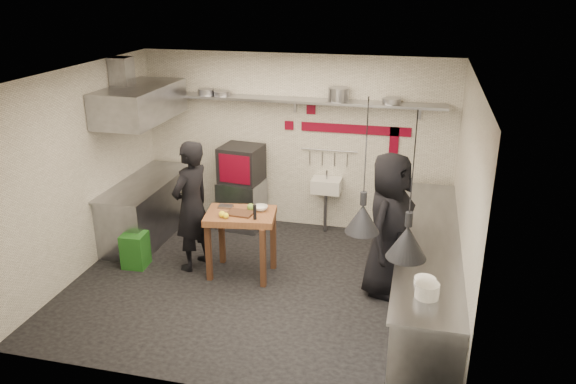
% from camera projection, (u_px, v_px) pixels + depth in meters
% --- Properties ---
extents(floor, '(5.00, 5.00, 0.00)m').
position_uv_depth(floor, '(260.00, 284.00, 7.56)').
color(floor, black).
rests_on(floor, ground).
extents(ceiling, '(5.00, 5.00, 0.00)m').
position_uv_depth(ceiling, '(256.00, 75.00, 6.57)').
color(ceiling, beige).
rests_on(ceiling, floor).
extents(wall_back, '(5.00, 0.04, 2.80)m').
position_uv_depth(wall_back, '(295.00, 143.00, 8.97)').
color(wall_back, silver).
rests_on(wall_back, floor).
extents(wall_front, '(5.00, 0.04, 2.80)m').
position_uv_depth(wall_front, '(194.00, 263.00, 5.16)').
color(wall_front, silver).
rests_on(wall_front, floor).
extents(wall_left, '(0.04, 4.20, 2.80)m').
position_uv_depth(wall_left, '(82.00, 172.00, 7.61)').
color(wall_left, silver).
rests_on(wall_left, floor).
extents(wall_right, '(0.04, 4.20, 2.80)m').
position_uv_depth(wall_right, '(465.00, 204.00, 6.52)').
color(wall_right, silver).
rests_on(wall_right, floor).
extents(red_band_horiz, '(1.70, 0.02, 0.14)m').
position_uv_depth(red_band_horiz, '(355.00, 129.00, 8.65)').
color(red_band_horiz, maroon).
rests_on(red_band_horiz, wall_back).
extents(red_band_vert, '(0.14, 0.02, 1.10)m').
position_uv_depth(red_band_vert, '(393.00, 162.00, 8.69)').
color(red_band_vert, maroon).
rests_on(red_band_vert, wall_back).
extents(red_tile_a, '(0.14, 0.02, 0.14)m').
position_uv_depth(red_tile_a, '(311.00, 110.00, 8.70)').
color(red_tile_a, maroon).
rests_on(red_tile_a, wall_back).
extents(red_tile_b, '(0.14, 0.02, 0.14)m').
position_uv_depth(red_tile_b, '(289.00, 125.00, 8.88)').
color(red_tile_b, maroon).
rests_on(red_tile_b, wall_back).
extents(back_shelf, '(4.60, 0.34, 0.04)m').
position_uv_depth(back_shelf, '(293.00, 100.00, 8.55)').
color(back_shelf, gray).
rests_on(back_shelf, wall_back).
extents(shelf_bracket_left, '(0.04, 0.06, 0.24)m').
position_uv_depth(shelf_bracket_left, '(182.00, 99.00, 9.14)').
color(shelf_bracket_left, gray).
rests_on(shelf_bracket_left, wall_back).
extents(shelf_bracket_mid, '(0.04, 0.06, 0.24)m').
position_uv_depth(shelf_bracket_mid, '(295.00, 105.00, 8.73)').
color(shelf_bracket_mid, gray).
rests_on(shelf_bracket_mid, wall_back).
extents(shelf_bracket_right, '(0.04, 0.06, 0.24)m').
position_uv_depth(shelf_bracket_right, '(420.00, 111.00, 8.31)').
color(shelf_bracket_right, gray).
rests_on(shelf_bracket_right, wall_back).
extents(pan_far_left, '(0.33, 0.33, 0.09)m').
position_uv_depth(pan_far_left, '(206.00, 92.00, 8.84)').
color(pan_far_left, gray).
rests_on(pan_far_left, back_shelf).
extents(pan_mid_left, '(0.29, 0.29, 0.07)m').
position_uv_depth(pan_mid_left, '(222.00, 93.00, 8.79)').
color(pan_mid_left, gray).
rests_on(pan_mid_left, back_shelf).
extents(stock_pot, '(0.40, 0.40, 0.20)m').
position_uv_depth(stock_pot, '(339.00, 94.00, 8.36)').
color(stock_pot, gray).
rests_on(stock_pot, back_shelf).
extents(pan_right, '(0.31, 0.31, 0.08)m').
position_uv_depth(pan_right, '(392.00, 101.00, 8.21)').
color(pan_right, gray).
rests_on(pan_right, back_shelf).
extents(oven_stand, '(0.73, 0.67, 0.80)m').
position_uv_depth(oven_stand, '(242.00, 204.00, 9.19)').
color(oven_stand, gray).
rests_on(oven_stand, floor).
extents(combi_oven, '(0.68, 0.65, 0.58)m').
position_uv_depth(combi_oven, '(241.00, 164.00, 8.95)').
color(combi_oven, black).
rests_on(combi_oven, oven_stand).
extents(oven_door, '(0.52, 0.09, 0.46)m').
position_uv_depth(oven_door, '(235.00, 169.00, 8.70)').
color(oven_door, maroon).
rests_on(oven_door, combi_oven).
extents(oven_glass, '(0.40, 0.06, 0.34)m').
position_uv_depth(oven_glass, '(237.00, 169.00, 8.70)').
color(oven_glass, black).
rests_on(oven_glass, oven_door).
extents(hand_sink, '(0.46, 0.34, 0.22)m').
position_uv_depth(hand_sink, '(326.00, 185.00, 8.91)').
color(hand_sink, silver).
rests_on(hand_sink, wall_back).
extents(sink_tap, '(0.03, 0.03, 0.14)m').
position_uv_depth(sink_tap, '(327.00, 175.00, 8.84)').
color(sink_tap, gray).
rests_on(sink_tap, hand_sink).
extents(sink_drain, '(0.06, 0.06, 0.66)m').
position_uv_depth(sink_drain, '(325.00, 212.00, 9.03)').
color(sink_drain, gray).
rests_on(sink_drain, floor).
extents(utensil_rail, '(0.90, 0.02, 0.02)m').
position_uv_depth(utensil_rail, '(329.00, 150.00, 8.84)').
color(utensil_rail, gray).
rests_on(utensil_rail, wall_back).
extents(counter_right, '(0.70, 3.80, 0.90)m').
position_uv_depth(counter_right, '(427.00, 273.00, 6.93)').
color(counter_right, gray).
rests_on(counter_right, floor).
extents(counter_right_top, '(0.76, 3.90, 0.03)m').
position_uv_depth(counter_right_top, '(430.00, 239.00, 6.76)').
color(counter_right_top, gray).
rests_on(counter_right_top, counter_right).
extents(plate_stack, '(0.23, 0.23, 0.15)m').
position_uv_depth(plate_stack, '(427.00, 290.00, 5.46)').
color(plate_stack, silver).
rests_on(plate_stack, counter_right_top).
extents(small_bowl_right, '(0.28, 0.28, 0.05)m').
position_uv_depth(small_bowl_right, '(425.00, 280.00, 5.75)').
color(small_bowl_right, silver).
rests_on(small_bowl_right, counter_right_top).
extents(counter_left, '(0.70, 1.90, 0.90)m').
position_uv_depth(counter_left, '(147.00, 210.00, 8.83)').
color(counter_left, gray).
rests_on(counter_left, floor).
extents(counter_left_top, '(0.76, 2.00, 0.03)m').
position_uv_depth(counter_left_top, '(145.00, 182.00, 8.66)').
color(counter_left_top, gray).
rests_on(counter_left_top, counter_left).
extents(extractor_hood, '(0.78, 1.60, 0.50)m').
position_uv_depth(extractor_hood, '(140.00, 103.00, 8.21)').
color(extractor_hood, gray).
rests_on(extractor_hood, ceiling).
extents(hood_duct, '(0.28, 0.28, 0.50)m').
position_uv_depth(hood_duct, '(122.00, 75.00, 8.13)').
color(hood_duct, gray).
rests_on(hood_duct, ceiling).
extents(green_bin, '(0.35, 0.35, 0.50)m').
position_uv_depth(green_bin, '(135.00, 250.00, 7.96)').
color(green_bin, '#1E5C1B').
rests_on(green_bin, floor).
extents(prep_table, '(1.01, 0.77, 0.92)m').
position_uv_depth(prep_table, '(241.00, 244.00, 7.66)').
color(prep_table, brown).
rests_on(prep_table, floor).
extents(cutting_board, '(0.36, 0.27, 0.02)m').
position_uv_depth(cutting_board, '(240.00, 213.00, 7.46)').
color(cutting_board, '#492B1B').
rests_on(cutting_board, prep_table).
extents(pepper_mill, '(0.05, 0.05, 0.20)m').
position_uv_depth(pepper_mill, '(255.00, 212.00, 7.27)').
color(pepper_mill, black).
rests_on(pepper_mill, prep_table).
extents(lemon_a, '(0.12, 0.12, 0.09)m').
position_uv_depth(lemon_a, '(222.00, 214.00, 7.35)').
color(lemon_a, yellow).
rests_on(lemon_a, prep_table).
extents(lemon_b, '(0.10, 0.10, 0.08)m').
position_uv_depth(lemon_b, '(226.00, 216.00, 7.32)').
color(lemon_b, yellow).
rests_on(lemon_b, prep_table).
extents(veg_ball, '(0.13, 0.13, 0.10)m').
position_uv_depth(veg_ball, '(251.00, 207.00, 7.56)').
color(veg_ball, olive).
rests_on(veg_ball, prep_table).
extents(steel_tray, '(0.20, 0.14, 0.03)m').
position_uv_depth(steel_tray, '(226.00, 207.00, 7.67)').
color(steel_tray, gray).
rests_on(steel_tray, prep_table).
extents(bowl, '(0.25, 0.25, 0.06)m').
position_uv_depth(bowl, '(261.00, 208.00, 7.58)').
color(bowl, silver).
rests_on(bowl, prep_table).
extents(heat_lamp_near, '(0.48, 0.48, 1.42)m').
position_uv_depth(heat_lamp_near, '(365.00, 167.00, 5.59)').
color(heat_lamp_near, black).
rests_on(heat_lamp_near, ceiling).
extents(heat_lamp_far, '(0.51, 0.51, 1.41)m').
position_uv_depth(heat_lamp_far, '(412.00, 187.00, 5.04)').
color(heat_lamp_far, black).
rests_on(heat_lamp_far, ceiling).
extents(chef_left, '(0.64, 0.78, 1.85)m').
position_uv_depth(chef_left, '(192.00, 206.00, 7.71)').
color(chef_left, black).
rests_on(chef_left, floor).
extents(chef_right, '(0.86, 1.07, 1.89)m').
position_uv_depth(chef_right, '(389.00, 225.00, 7.07)').
color(chef_right, black).
rests_on(chef_right, floor).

